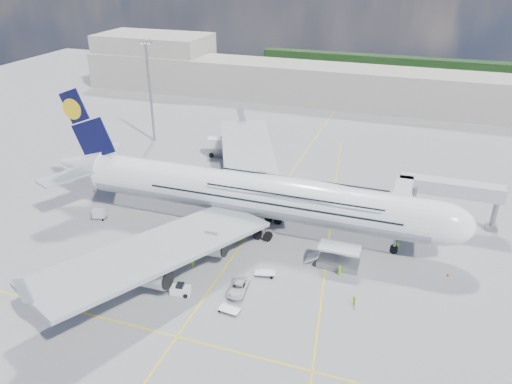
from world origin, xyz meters
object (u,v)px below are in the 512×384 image
(dolly_row_b, at_px, (138,260))
(baggage_tug, at_px, (180,290))
(dolly_back, at_px, (99,214))
(service_van, at_px, (238,288))
(crew_nose, at_px, (397,247))
(jet_bridge, at_px, (432,193))
(cone_wing_left_outer, at_px, (228,156))
(airliner, at_px, (254,194))
(crew_van, at_px, (340,270))
(catering_truck_outer, at_px, (222,148))
(crew_wing, at_px, (211,244))
(cargo_loader, at_px, (337,260))
(light_mast, at_px, (150,91))
(cone_wing_right_outer, at_px, (160,274))
(cone_wing_left_inner, at_px, (225,181))
(cone_wing_right_inner, at_px, (163,243))
(cone_tail, at_px, (94,191))
(crew_loader, at_px, (354,301))
(dolly_row_a, at_px, (108,283))
(cone_nose, at_px, (448,275))
(dolly_nose_far, at_px, (229,310))
(dolly_nose_near, at_px, (265,273))
(catering_truck_inner, at_px, (267,184))
(crew_tug, at_px, (192,263))
(dolly_row_c, at_px, (172,284))

(dolly_row_b, xyz_separation_m, baggage_tug, (9.82, -4.45, -0.23))
(dolly_back, xyz_separation_m, service_van, (32.76, -12.27, -0.25))
(crew_nose, bearing_deg, jet_bridge, 58.02)
(baggage_tug, relative_size, cone_wing_left_outer, 5.11)
(airliner, bearing_deg, cone_wing_left_outer, 119.87)
(baggage_tug, relative_size, crew_van, 1.84)
(catering_truck_outer, height_order, crew_wing, catering_truck_outer)
(crew_van, bearing_deg, cone_wing_left_outer, 27.42)
(baggage_tug, height_order, cone_wing_left_outer, baggage_tug)
(cargo_loader, xyz_separation_m, light_mast, (-56.82, 42.11, 11.95))
(dolly_back, bearing_deg, crew_nose, -11.42)
(service_van, height_order, cone_wing_right_outer, service_van)
(cone_wing_left_inner, relative_size, cone_wing_right_inner, 1.00)
(cone_tail, bearing_deg, crew_nose, -2.42)
(crew_loader, bearing_deg, crew_wing, -143.91)
(dolly_back, bearing_deg, dolly_row_a, -70.22)
(jet_bridge, height_order, cargo_loader, jet_bridge)
(dolly_row_a, relative_size, cone_nose, 5.12)
(crew_loader, height_order, cone_wing_left_inner, crew_loader)
(dolly_nose_far, bearing_deg, airliner, 106.85)
(dolly_back, bearing_deg, cone_wing_right_outer, -50.73)
(dolly_nose_near, bearing_deg, dolly_row_b, 177.60)
(baggage_tug, relative_size, catering_truck_inner, 0.39)
(catering_truck_outer, height_order, cone_wing_left_inner, catering_truck_outer)
(airliner, distance_m, dolly_row_b, 22.82)
(service_van, relative_size, cone_wing_right_outer, 8.73)
(airliner, height_order, cone_wing_right_inner, airliner)
(dolly_back, xyz_separation_m, catering_truck_outer, (9.70, 36.91, 1.08))
(cone_nose, bearing_deg, dolly_nose_near, -161.47)
(dolly_back, height_order, crew_tug, dolly_back)
(catering_truck_inner, bearing_deg, crew_loader, -77.32)
(dolly_row_a, bearing_deg, cone_wing_left_inner, 63.74)
(dolly_back, bearing_deg, service_van, -39.12)
(light_mast, relative_size, cone_wing_left_inner, 51.84)
(dolly_row_a, bearing_deg, cone_wing_left_outer, 69.70)
(cone_wing_left_outer, height_order, cone_tail, cone_wing_left_outer)
(jet_bridge, bearing_deg, dolly_row_c, -138.63)
(crew_nose, relative_size, crew_loader, 1.09)
(airliner, distance_m, catering_truck_inner, 15.66)
(dolly_row_c, bearing_deg, crew_nose, 48.39)
(crew_tug, distance_m, cone_wing_left_outer, 46.64)
(dolly_nose_near, distance_m, service_van, 5.87)
(dolly_row_b, height_order, catering_truck_inner, catering_truck_inner)
(dolly_nose_far, relative_size, catering_truck_inner, 0.40)
(crew_nose, bearing_deg, crew_tug, -162.16)
(dolly_nose_far, bearing_deg, cargo_loader, 58.76)
(cargo_loader, xyz_separation_m, cone_wing_right_inner, (-29.55, -3.12, -1.01))
(crew_loader, relative_size, cone_wing_right_outer, 2.68)
(service_van, relative_size, crew_van, 3.16)
(cone_wing_left_inner, bearing_deg, baggage_tug, -77.37)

